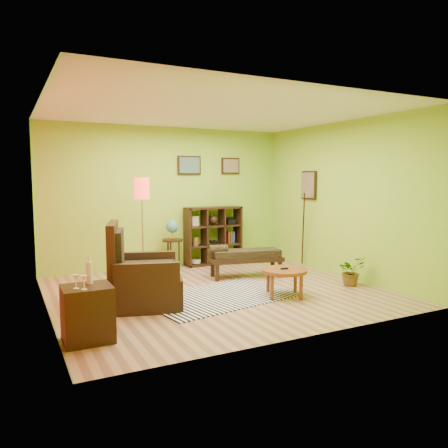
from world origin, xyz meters
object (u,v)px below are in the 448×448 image
side_cabinet (87,313)px  globe_table (172,232)px  armchair (141,280)px  coffee_table (284,273)px  bench (244,256)px  floor_lamp (142,198)px  cube_shelf (214,236)px  potted_plant (351,274)px

side_cabinet → globe_table: 3.85m
armchair → globe_table: size_ratio=1.23×
coffee_table → globe_table: size_ratio=0.70×
side_cabinet → globe_table: (2.15, 3.16, 0.42)m
coffee_table → globe_table: (-0.82, 2.63, 0.38)m
globe_table → bench: 1.57m
coffee_table → armchair: 2.14m
floor_lamp → globe_table: floor_lamp is taller
side_cabinet → globe_table: globe_table is taller
armchair → side_cabinet: 1.39m
bench → cube_shelf: bearing=88.4°
coffee_table → floor_lamp: floor_lamp is taller
coffee_table → potted_plant: size_ratio=1.40×
coffee_table → side_cabinet: side_cabinet is taller
globe_table → cube_shelf: cube_shelf is taller
floor_lamp → potted_plant: floor_lamp is taller
globe_table → coffee_table: bearing=-72.6°
armchair → potted_plant: bearing=-7.6°
coffee_table → floor_lamp: size_ratio=0.38×
cube_shelf → side_cabinet: bearing=-133.4°
bench → side_cabinet: bearing=-147.6°
side_cabinet → globe_table: bearing=55.8°
floor_lamp → globe_table: (0.82, 0.77, -0.72)m
coffee_table → cube_shelf: bearing=87.2°
coffee_table → bench: bench is taller
coffee_table → floor_lamp: (-1.64, 1.86, 1.10)m
coffee_table → armchair: (-2.07, 0.52, -0.00)m
side_cabinet → potted_plant: (4.37, 0.60, -0.12)m
globe_table → potted_plant: (2.21, -2.57, -0.55)m
armchair → cube_shelf: bearing=45.3°
coffee_table → potted_plant: 1.40m
bench → potted_plant: size_ratio=2.83×
cube_shelf → globe_table: bearing=-172.6°
side_cabinet → bench: bearing=32.4°
bench → potted_plant: 1.88m
potted_plant → bench: bearing=133.6°
coffee_table → armchair: armchair is taller
coffee_table → side_cabinet: bearing=-169.7°
globe_table → side_cabinet: bearing=-124.2°
coffee_table → side_cabinet: 3.03m
armchair → potted_plant: (3.46, -0.46, -0.17)m
coffee_table → cube_shelf: (0.14, 2.75, 0.24)m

